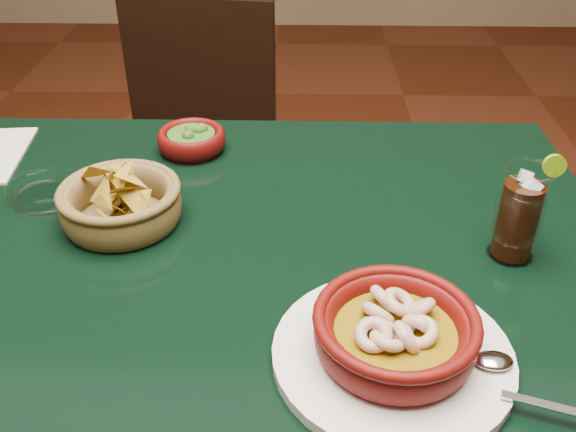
{
  "coord_description": "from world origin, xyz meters",
  "views": [
    {
      "loc": [
        0.16,
        -0.72,
        1.27
      ],
      "look_at": [
        0.14,
        -0.02,
        0.81
      ],
      "focal_mm": 40.0,
      "sensor_mm": 36.0,
      "label": 1
    }
  ],
  "objects_px": {
    "dining_table": "(193,298)",
    "cola_drink": "(519,214)",
    "dining_chair": "(193,167)",
    "chip_basket": "(121,204)",
    "shrimp_plate": "(395,338)"
  },
  "relations": [
    {
      "from": "dining_table",
      "to": "cola_drink",
      "type": "height_order",
      "value": "cola_drink"
    },
    {
      "from": "dining_chair",
      "to": "chip_basket",
      "type": "distance_m",
      "value": 0.72
    },
    {
      "from": "dining_chair",
      "to": "chip_basket",
      "type": "height_order",
      "value": "dining_chair"
    },
    {
      "from": "shrimp_plate",
      "to": "chip_basket",
      "type": "xyz_separation_m",
      "value": [
        -0.36,
        0.26,
        -0.0
      ]
    },
    {
      "from": "dining_table",
      "to": "shrimp_plate",
      "type": "relative_size",
      "value": 3.54
    },
    {
      "from": "dining_table",
      "to": "chip_basket",
      "type": "bearing_deg",
      "value": 153.6
    },
    {
      "from": "dining_chair",
      "to": "shrimp_plate",
      "type": "xyz_separation_m",
      "value": [
        0.38,
        -0.92,
        0.3
      ]
    },
    {
      "from": "cola_drink",
      "to": "dining_table",
      "type": "bearing_deg",
      "value": 177.93
    },
    {
      "from": "dining_chair",
      "to": "cola_drink",
      "type": "relative_size",
      "value": 5.76
    },
    {
      "from": "cola_drink",
      "to": "shrimp_plate",
      "type": "bearing_deg",
      "value": -132.38
    },
    {
      "from": "dining_chair",
      "to": "cola_drink",
      "type": "xyz_separation_m",
      "value": [
        0.56,
        -0.72,
        0.34
      ]
    },
    {
      "from": "shrimp_plate",
      "to": "chip_basket",
      "type": "height_order",
      "value": "chip_basket"
    },
    {
      "from": "dining_chair",
      "to": "chip_basket",
      "type": "xyz_separation_m",
      "value": [
        0.02,
        -0.66,
        0.3
      ]
    },
    {
      "from": "shrimp_plate",
      "to": "dining_chair",
      "type": "bearing_deg",
      "value": 112.41
    },
    {
      "from": "shrimp_plate",
      "to": "chip_basket",
      "type": "bearing_deg",
      "value": 143.83
    }
  ]
}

